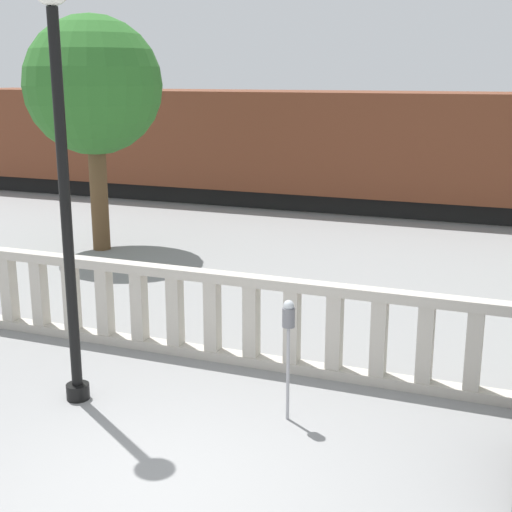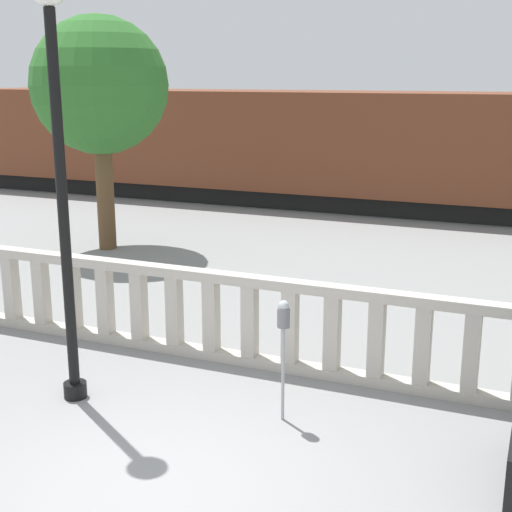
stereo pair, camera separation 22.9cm
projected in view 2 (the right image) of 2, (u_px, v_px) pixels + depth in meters
ground_plane at (148, 490)px, 7.14m from camera, size 160.00×160.00×0.00m
balustrade at (270, 324)px, 9.94m from camera, size 14.66×0.24×1.32m
lamppost at (58, 131)px, 8.34m from camera, size 0.43×0.43×5.21m
parking_meter at (283, 327)px, 8.30m from camera, size 0.15×0.15×1.51m
train_near at (300, 145)px, 22.48m from camera, size 23.56×3.16×4.12m
tree_right at (100, 87)px, 16.08m from camera, size 3.11×3.11×5.35m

